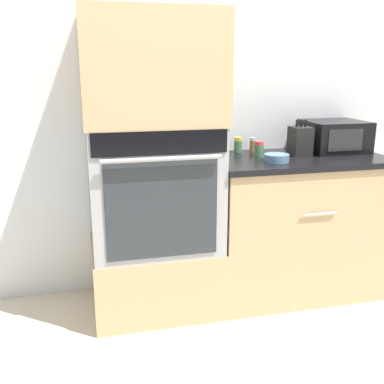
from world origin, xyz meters
name	(u,v)px	position (x,y,z in m)	size (l,w,h in m)	color
ground_plane	(228,321)	(0.00, 0.00, 0.00)	(12.00, 12.00, 0.00)	beige
wall_back	(202,101)	(0.00, 0.63, 1.25)	(8.00, 0.05, 2.50)	silver
oven_cabinet_base	(155,274)	(-0.38, 0.30, 0.21)	(0.76, 0.60, 0.41)	tan
wall_oven	(153,186)	(-0.38, 0.30, 0.78)	(0.74, 0.64, 0.73)	#9EA0A5
oven_cabinet_upper	(151,69)	(-0.38, 0.30, 1.45)	(0.76, 0.60, 0.61)	tan
counter_unit	(294,225)	(0.55, 0.30, 0.46)	(1.11, 0.63, 0.92)	tan
microwave	(334,136)	(0.86, 0.42, 1.02)	(0.38, 0.35, 0.20)	black
knife_block	(300,141)	(0.57, 0.34, 1.01)	(0.12, 0.14, 0.23)	black
bowl	(277,158)	(0.34, 0.18, 0.94)	(0.15, 0.15, 0.05)	#517599
condiment_jar_near	(259,149)	(0.30, 0.35, 0.97)	(0.06, 0.06, 0.10)	#427047
condiment_jar_mid	(215,147)	(0.07, 0.56, 0.96)	(0.05, 0.05, 0.08)	#427047
condiment_jar_far	(238,145)	(0.22, 0.52, 0.97)	(0.05, 0.05, 0.10)	#427047
condiment_jar_back	(252,145)	(0.32, 0.53, 0.96)	(0.04, 0.04, 0.10)	brown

